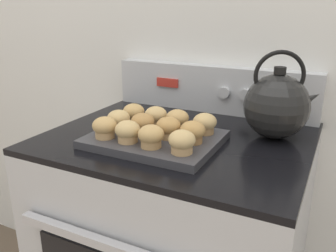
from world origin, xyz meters
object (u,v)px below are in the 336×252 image
Objects in this scene: muffin_r1_c2 at (168,128)px; muffin_r2_c2 at (179,120)px; muffin_r1_c1 at (143,124)px; tea_kettle at (277,105)px; muffin_r0_c0 at (105,127)px; muffin_pan at (155,139)px; muffin_r0_c1 at (128,131)px; muffin_r0_c2 at (152,137)px; muffin_r2_c0 at (134,113)px; muffin_r2_c1 at (156,116)px; muffin_r1_c0 at (119,120)px; muffin_r2_c3 at (205,123)px; muffin_r0_c3 at (182,142)px; muffin_r1_c3 at (193,132)px.

muffin_r1_c2 is 1.00× the size of muffin_r2_c2.
muffin_r1_c1 is 0.27× the size of tea_kettle.
muffin_pan is at bearing 33.33° from muffin_r0_c0.
muffin_r0_c1 and muffin_r1_c2 have the same top height.
muffin_r2_c2 is (0.08, 0.15, 0.00)m from muffin_r0_c1.
muffin_r0_c1 is 0.08m from muffin_r0_c2.
muffin_r0_c0 is at bearing -146.14° from tea_kettle.
muffin_r2_c0 is 1.00× the size of muffin_r2_c1.
muffin_r1_c0 is 0.25m from muffin_r2_c3.
muffin_r0_c2 is 0.17m from muffin_r1_c0.
muffin_r1_c3 is (-0.00, 0.08, 0.00)m from muffin_r0_c3.
muffin_r1_c0 is at bearing -152.63° from muffin_r2_c2.
muffin_r1_c0 is (-0.00, 0.07, 0.00)m from muffin_r0_c0.
muffin_r2_c1 is 1.00× the size of muffin_r2_c3.
muffin_r1_c0 is at bearing 179.82° from muffin_r1_c3.
muffin_r0_c2 is 1.00× the size of muffin_r2_c3.
muffin_r0_c3 is 0.27× the size of tea_kettle.
muffin_pan is 0.15m from muffin_r2_c3.
muffin_pan is 0.12m from muffin_r1_c0.
muffin_r1_c1 is at bearing 45.35° from muffin_r0_c0.
muffin_r0_c3 is 0.08m from muffin_r1_c3.
muffin_pan is at bearing -114.97° from muffin_r2_c2.
muffin_r1_c0 is at bearing -160.95° from muffin_r2_c3.
muffin_r0_c3 is 0.33m from tea_kettle.
muffin_r2_c1 is (0.08, 0.08, 0.00)m from muffin_r1_c0.
muffin_r1_c3 is at bearing -0.18° from muffin_r1_c0.
muffin_r1_c1 is at bearing 179.35° from muffin_pan.
muffin_r2_c2 is (0.08, 0.08, 0.00)m from muffin_r1_c1.
muffin_pan is 5.23× the size of muffin_r2_c1.
muffin_r0_c3 is at bearing -86.82° from muffin_r1_c3.
muffin_r1_c0 is at bearing 136.76° from muffin_r0_c1.
tea_kettle is at bearing 34.06° from muffin_pan.
muffin_r1_c1 is 0.08m from muffin_r1_c2.
muffin_r0_c2 is (0.15, -0.00, 0.00)m from muffin_r0_c0.
tea_kettle is (0.40, 0.27, 0.05)m from muffin_r0_c0.
muffin_r0_c0 is 1.00× the size of muffin_r1_c1.
muffin_r1_c2 is (0.16, 0.00, 0.00)m from muffin_r1_c0.
muffin_r0_c0 is at bearing -146.23° from muffin_r2_c3.
muffin_r0_c1 is at bearing -135.57° from muffin_r2_c3.
muffin_r2_c1 is at bearing 116.74° from muffin_pan.
muffin_pan is 5.23× the size of muffin_r0_c1.
muffin_r0_c2 is at bearing -26.53° from muffin_r1_c0.
muffin_r0_c0 reaches higher than muffin_pan.
muffin_r0_c1 is 0.17m from muffin_r2_c2.
muffin_r2_c3 is (0.08, 0.16, 0.00)m from muffin_r0_c2.
muffin_r0_c1 is at bearing -140.66° from tea_kettle.
muffin_pan is at bearing -33.49° from muffin_r2_c0.
muffin_r0_c1 is 1.00× the size of muffin_r2_c2.
muffin_r1_c3 is (0.08, 0.08, 0.00)m from muffin_r0_c2.
tea_kettle is at bearing 24.89° from muffin_r2_c2.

